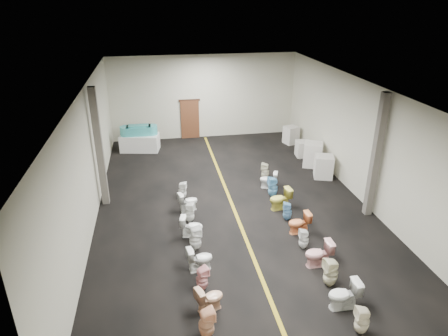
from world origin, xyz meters
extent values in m
plane|color=black|center=(0.00, 0.00, 0.00)|extent=(16.00, 16.00, 0.00)
plane|color=black|center=(0.00, 0.00, 4.50)|extent=(16.00, 16.00, 0.00)
plane|color=#B8B69D|center=(0.00, 8.00, 2.25)|extent=(10.00, 0.00, 10.00)
plane|color=#B8B69D|center=(0.00, -8.00, 2.25)|extent=(10.00, 0.00, 10.00)
plane|color=#B8B69D|center=(-5.00, 0.00, 2.25)|extent=(0.00, 16.00, 16.00)
plane|color=#B8B69D|center=(5.00, 0.00, 2.25)|extent=(0.00, 16.00, 16.00)
cube|color=#9C8216|center=(0.00, 0.00, 0.00)|extent=(0.12, 15.60, 0.01)
cube|color=#562D19|center=(-0.80, 7.94, 1.05)|extent=(1.00, 0.10, 2.10)
cube|color=#331C11|center=(-0.80, 7.95, 2.12)|extent=(1.15, 0.08, 0.10)
cube|color=#59544C|center=(-4.75, 1.00, 2.25)|extent=(0.25, 0.25, 4.50)
cube|color=#59544C|center=(4.75, -1.50, 2.25)|extent=(0.25, 0.25, 4.50)
cube|color=silver|center=(-3.53, 6.45, 0.42)|extent=(2.05, 1.29, 0.85)
cube|color=teal|center=(-3.53, 6.45, 1.05)|extent=(1.21, 0.69, 0.50)
cylinder|color=teal|center=(-4.13, 6.46, 1.05)|extent=(0.66, 0.66, 0.50)
cylinder|color=teal|center=(-2.93, 6.43, 1.05)|extent=(0.66, 0.66, 0.50)
cube|color=teal|center=(-3.53, 6.45, 1.25)|extent=(1.01, 0.48, 0.20)
cube|color=silver|center=(4.40, 1.76, 0.49)|extent=(0.97, 0.97, 0.99)
cube|color=silver|center=(4.40, 3.04, 0.56)|extent=(1.07, 1.07, 1.12)
cube|color=beige|center=(4.40, 4.23, 0.38)|extent=(0.74, 0.74, 0.77)
cube|color=beige|center=(4.40, 6.09, 0.47)|extent=(0.82, 0.82, 0.94)
imported|color=#FBB98F|center=(-1.82, -6.16, 0.41)|extent=(0.43, 0.43, 0.81)
imported|color=tan|center=(-1.63, -5.30, 0.37)|extent=(0.82, 0.63, 0.73)
imported|color=pink|center=(-1.72, -4.52, 0.36)|extent=(0.43, 0.42, 0.72)
imported|color=silver|center=(-1.68, -3.65, 0.38)|extent=(0.80, 0.53, 0.76)
imported|color=white|center=(-1.70, -2.65, 0.41)|extent=(0.42, 0.41, 0.82)
imported|color=white|center=(-1.73, -1.87, 0.37)|extent=(0.81, 0.58, 0.74)
imported|color=white|center=(-1.72, -0.95, 0.37)|extent=(0.43, 0.43, 0.75)
imported|color=silver|center=(-1.69, -0.12, 0.37)|extent=(0.79, 0.57, 0.73)
imported|color=white|center=(-1.82, 0.84, 0.35)|extent=(0.40, 0.40, 0.71)
imported|color=#F0E6C7|center=(1.80, -6.68, 0.38)|extent=(0.37, 0.36, 0.75)
imported|color=silver|center=(1.75, -5.83, 0.41)|extent=(0.81, 0.47, 0.82)
imported|color=beige|center=(1.77, -4.96, 0.43)|extent=(0.43, 0.42, 0.86)
imported|color=#E2A3A2|center=(1.78, -4.08, 0.41)|extent=(0.81, 0.46, 0.83)
imported|color=white|center=(1.67, -3.17, 0.34)|extent=(0.34, 0.33, 0.68)
imported|color=#EA844A|center=(1.84, -2.29, 0.38)|extent=(0.76, 0.46, 0.75)
imported|color=#6AA2CB|center=(1.71, -1.43, 0.34)|extent=(0.39, 0.38, 0.69)
imported|color=gold|center=(1.70, -0.62, 0.41)|extent=(0.87, 0.57, 0.83)
imported|color=#6CB3DD|center=(1.71, 0.37, 0.42)|extent=(0.40, 0.39, 0.84)
imported|color=white|center=(1.76, 1.15, 0.37)|extent=(0.81, 0.64, 0.73)
imported|color=beige|center=(1.85, 2.01, 0.37)|extent=(0.44, 0.44, 0.73)
camera|label=1|loc=(-2.65, -13.13, 7.45)|focal=32.00mm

